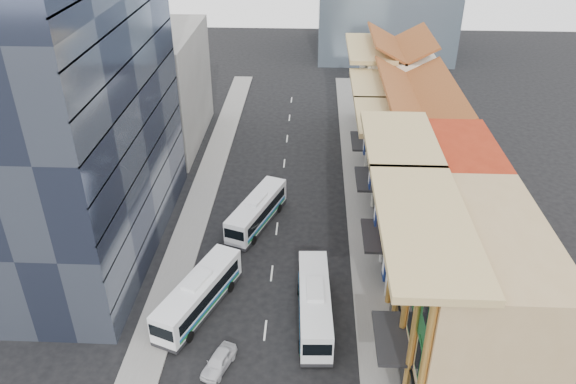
{
  "coord_description": "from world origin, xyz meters",
  "views": [
    {
      "loc": [
        3.25,
        -23.84,
        31.17
      ],
      "look_at": [
        1.23,
        19.35,
        5.79
      ],
      "focal_mm": 35.0,
      "sensor_mm": 36.0,
      "label": 1
    }
  ],
  "objects_px": {
    "shophouse_tan": "(470,303)",
    "bus_left_near": "(199,294)",
    "bus_right": "(315,304)",
    "bus_left_far": "(257,211)",
    "office_tower": "(66,92)",
    "sedan_left": "(219,361)"
  },
  "relations": [
    {
      "from": "bus_left_far",
      "to": "bus_left_near",
      "type": "bearing_deg",
      "value": -85.58
    },
    {
      "from": "bus_left_near",
      "to": "shophouse_tan",
      "type": "bearing_deg",
      "value": 6.7
    },
    {
      "from": "bus_left_near",
      "to": "sedan_left",
      "type": "relative_size",
      "value": 2.85
    },
    {
      "from": "bus_left_far",
      "to": "sedan_left",
      "type": "xyz_separation_m",
      "value": [
        -0.99,
        -18.53,
        -0.97
      ]
    },
    {
      "from": "office_tower",
      "to": "bus_right",
      "type": "bearing_deg",
      "value": -24.88
    },
    {
      "from": "bus_right",
      "to": "bus_left_far",
      "type": "bearing_deg",
      "value": 110.94
    },
    {
      "from": "bus_left_near",
      "to": "sedan_left",
      "type": "distance_m",
      "value": 6.5
    },
    {
      "from": "shophouse_tan",
      "to": "bus_right",
      "type": "height_order",
      "value": "shophouse_tan"
    },
    {
      "from": "shophouse_tan",
      "to": "office_tower",
      "type": "relative_size",
      "value": 0.47
    },
    {
      "from": "bus_left_far",
      "to": "bus_right",
      "type": "bearing_deg",
      "value": -46.86
    },
    {
      "from": "bus_left_near",
      "to": "office_tower",
      "type": "bearing_deg",
      "value": 163.66
    },
    {
      "from": "shophouse_tan",
      "to": "sedan_left",
      "type": "bearing_deg",
      "value": -177.17
    },
    {
      "from": "shophouse_tan",
      "to": "bus_right",
      "type": "relative_size",
      "value": 1.37
    },
    {
      "from": "shophouse_tan",
      "to": "bus_left_near",
      "type": "bearing_deg",
      "value": 165.36
    },
    {
      "from": "bus_left_near",
      "to": "bus_left_far",
      "type": "height_order",
      "value": "bus_left_near"
    },
    {
      "from": "bus_right",
      "to": "office_tower",
      "type": "bearing_deg",
      "value": 152.66
    },
    {
      "from": "bus_left_near",
      "to": "bus_right",
      "type": "distance_m",
      "value": 9.25
    },
    {
      "from": "bus_left_far",
      "to": "sedan_left",
      "type": "distance_m",
      "value": 18.58
    },
    {
      "from": "office_tower",
      "to": "bus_left_far",
      "type": "relative_size",
      "value": 3.05
    },
    {
      "from": "bus_left_near",
      "to": "bus_right",
      "type": "height_order",
      "value": "bus_right"
    },
    {
      "from": "shophouse_tan",
      "to": "sedan_left",
      "type": "relative_size",
      "value": 3.94
    },
    {
      "from": "bus_left_near",
      "to": "bus_left_far",
      "type": "bearing_deg",
      "value": 96.01
    }
  ]
}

